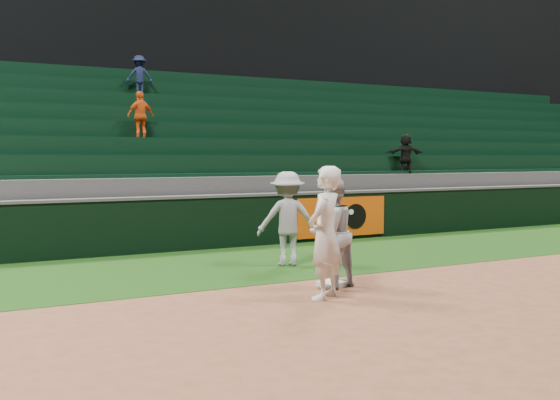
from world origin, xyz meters
The scene contains 9 objects.
ground centered at (0.00, 0.00, 0.00)m, with size 70.00×70.00×0.00m, color brown.
foul_grass centered at (0.00, 3.00, 0.00)m, with size 36.00×4.20×0.01m, color #12330C.
upper_deck centered at (0.00, 17.45, 6.00)m, with size 40.00×12.00×12.00m, color black.
first_base centered at (-0.25, 0.27, 0.04)m, with size 0.37×0.37×0.08m, color silver.
first_baseman centered at (-0.79, -0.41, 1.00)m, with size 0.73×0.48×2.00m, color silver.
baserunner centered at (-0.31, 0.20, 0.90)m, with size 0.87×0.68×1.80m, color #9DA1A7.
base_coach centered at (0.03, 2.36, 0.93)m, with size 1.19×0.68×1.84m, color gray.
field_wall centered at (0.03, 5.20, 0.63)m, with size 36.00×0.45×1.25m.
stadium_seating centered at (0.00, 8.97, 1.70)m, with size 36.00×5.95×5.11m.
Camera 1 is at (-5.61, -8.35, 2.14)m, focal length 40.00 mm.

